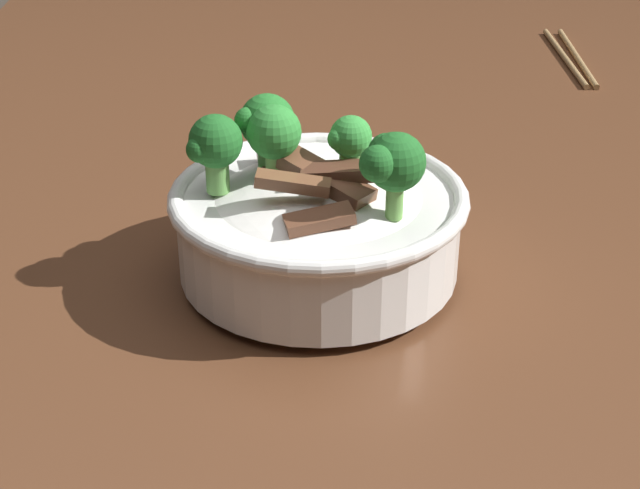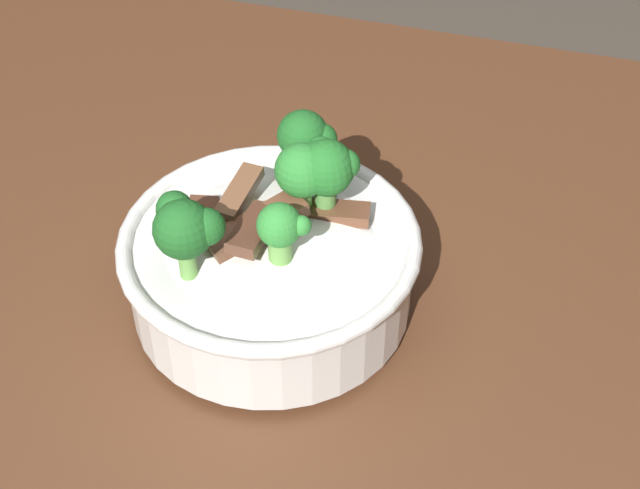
# 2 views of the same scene
# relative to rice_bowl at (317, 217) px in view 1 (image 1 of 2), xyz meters

# --- Properties ---
(dining_table) EXTENTS (1.59, 1.07, 0.78)m
(dining_table) POSITION_rel_rice_bowl_xyz_m (0.03, -0.09, -0.13)
(dining_table) COLOR #56331E
(dining_table) RESTS_ON ground
(rice_bowl) EXTENTS (0.22, 0.22, 0.14)m
(rice_bowl) POSITION_rel_rice_bowl_xyz_m (0.00, 0.00, 0.00)
(rice_bowl) COLOR white
(rice_bowl) RESTS_ON dining_table
(chopsticks_pair) EXTENTS (0.22, 0.03, 0.01)m
(chopsticks_pair) POSITION_rel_rice_bowl_xyz_m (0.52, -0.32, -0.05)
(chopsticks_pair) COLOR #9E7A4C
(chopsticks_pair) RESTS_ON dining_table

